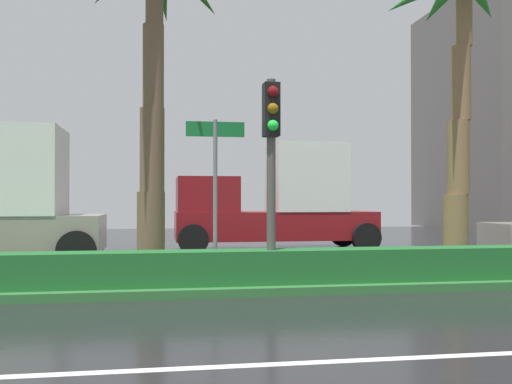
{
  "coord_description": "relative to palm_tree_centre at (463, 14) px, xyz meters",
  "views": [
    {
      "loc": [
        0.0,
        -3.82,
        1.66
      ],
      "look_at": [
        2.71,
        12.34,
        1.86
      ],
      "focal_mm": 41.42,
      "sensor_mm": 36.0,
      "label": 1
    }
  ],
  "objects": [
    {
      "name": "near_lane_divider_stripe",
      "position": [
        -6.57,
        -6.04,
        -5.69
      ],
      "size": [
        81.0,
        0.14,
        0.01
      ],
      "primitive_type": "cube",
      "color": "white",
      "rests_on": "ground_plane"
    },
    {
      "name": "median_hedge",
      "position": [
        -6.57,
        -1.44,
        -5.25
      ],
      "size": [
        76.5,
        0.7,
        0.6
      ],
      "color": "#1E6028",
      "rests_on": "median_strip"
    },
    {
      "name": "palm_tree_centre",
      "position": [
        0.0,
        0.0,
        0.0
      ],
      "size": [
        3.68,
        3.55,
        7.01
      ],
      "color": "brown",
      "rests_on": "median_strip"
    },
    {
      "name": "street_name_sign",
      "position": [
        -5.5,
        -0.86,
        -3.62
      ],
      "size": [
        1.1,
        0.08,
        3.0
      ],
      "color": "slate",
      "rests_on": "median_strip"
    },
    {
      "name": "median_strip",
      "position": [
        -6.57,
        -0.04,
        -5.62
      ],
      "size": [
        85.5,
        4.0,
        0.15
      ],
      "primitive_type": "cube",
      "color": "#2D6B33",
      "rests_on": "ground_plane"
    },
    {
      "name": "ground_plane",
      "position": [
        -6.57,
        0.96,
        -5.75
      ],
      "size": [
        90.0,
        42.0,
        0.1
      ],
      "primitive_type": "cube",
      "color": "black"
    },
    {
      "name": "box_truck_following",
      "position": [
        -2.74,
        6.97,
        -4.15
      ],
      "size": [
        6.4,
        2.64,
        3.46
      ],
      "rotation": [
        0.0,
        0.0,
        3.14
      ],
      "color": "maroon",
      "rests_on": "ground_plane"
    },
    {
      "name": "traffic_signal_median_right",
      "position": [
        -4.55,
        -1.5,
        -3.02
      ],
      "size": [
        0.28,
        0.43,
        3.66
      ],
      "color": "#4C4C47",
      "rests_on": "median_strip"
    }
  ]
}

